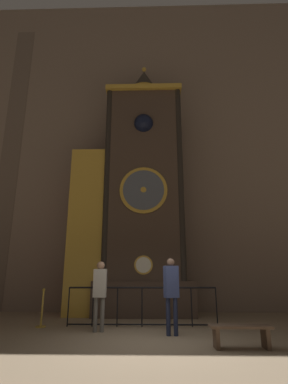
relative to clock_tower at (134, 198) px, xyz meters
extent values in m
plane|color=#847056|center=(0.74, -4.48, -4.42)|extent=(28.00, 28.00, 0.00)
cube|color=#7A6656|center=(0.74, 1.36, 3.29)|extent=(24.00, 0.30, 15.42)
cube|color=brown|center=(-5.86, 1.25, 2.52)|extent=(0.90, 0.12, 13.88)
cube|color=#423328|center=(0.42, 0.02, -3.80)|extent=(3.67, 1.61, 1.22)
cube|color=#423328|center=(0.42, 0.02, 0.76)|extent=(2.94, 1.40, 7.90)
cube|color=gold|center=(0.42, -0.08, 4.61)|extent=(3.17, 1.54, 0.20)
cylinder|color=gold|center=(0.42, -0.71, -2.64)|extent=(0.66, 0.05, 0.66)
cylinder|color=silver|center=(0.42, -0.74, -2.64)|extent=(0.54, 0.03, 0.54)
cylinder|color=gold|center=(0.42, -0.71, 0.13)|extent=(1.82, 0.07, 1.82)
cylinder|color=#4C515B|center=(0.42, -0.75, 0.13)|extent=(1.56, 0.04, 1.56)
cylinder|color=gold|center=(0.42, -0.77, 0.13)|extent=(0.22, 0.03, 0.22)
cube|color=black|center=(0.42, -0.19, 2.97)|extent=(0.99, 0.42, 0.99)
sphere|color=black|center=(0.42, -0.61, 2.97)|extent=(0.79, 0.79, 0.79)
cylinder|color=black|center=(-1.00, -0.61, 0.76)|extent=(0.24, 0.24, 7.90)
cylinder|color=black|center=(1.84, -0.61, 0.76)|extent=(0.24, 0.24, 7.90)
cylinder|color=gold|center=(0.42, 0.02, 4.86)|extent=(1.15, 1.15, 0.30)
cone|color=black|center=(0.42, 0.02, 5.49)|extent=(1.09, 1.09, 0.96)
sphere|color=gold|center=(0.42, 0.02, 6.09)|extent=(0.20, 0.20, 0.20)
cube|color=maroon|center=(-1.77, 0.07, -1.26)|extent=(1.33, 1.19, 6.31)
cube|color=gold|center=(-1.77, -0.54, -1.26)|extent=(1.39, 0.06, 6.31)
cylinder|color=black|center=(-1.73, -2.37, -3.87)|extent=(0.04, 0.04, 1.09)
cylinder|color=black|center=(-1.01, -2.37, -3.87)|extent=(0.04, 0.04, 1.09)
cylinder|color=black|center=(-0.30, -2.37, -3.87)|extent=(0.04, 0.04, 1.09)
cylinder|color=black|center=(0.42, -2.37, -3.87)|extent=(0.04, 0.04, 1.09)
cylinder|color=black|center=(1.14, -2.37, -3.87)|extent=(0.04, 0.04, 1.09)
cylinder|color=black|center=(1.86, -2.37, -3.87)|extent=(0.04, 0.04, 1.09)
cylinder|color=black|center=(2.58, -2.37, -3.87)|extent=(0.04, 0.04, 1.09)
cylinder|color=black|center=(0.42, -2.37, -3.35)|extent=(4.31, 0.05, 0.05)
cylinder|color=black|center=(0.42, -2.37, -4.36)|extent=(4.31, 0.04, 0.04)
cylinder|color=#58554F|center=(-0.77, -3.24, -3.99)|extent=(0.11, 0.11, 0.85)
cylinder|color=#58554F|center=(-0.59, -3.24, -3.99)|extent=(0.11, 0.11, 0.85)
cube|color=gray|center=(-0.68, -3.24, -3.20)|extent=(0.35, 0.23, 0.73)
sphere|color=#8C664C|center=(-0.68, -3.24, -2.74)|extent=(0.21, 0.21, 0.21)
cylinder|color=#1B213A|center=(1.12, -3.70, -3.98)|extent=(0.11, 0.11, 0.88)
cylinder|color=#1B213A|center=(1.30, -3.70, -3.98)|extent=(0.11, 0.11, 0.88)
cube|color=navy|center=(1.21, -3.70, -3.15)|extent=(0.39, 0.32, 0.77)
sphere|color=brown|center=(1.21, -3.70, -2.68)|extent=(0.20, 0.20, 0.20)
cylinder|color=#B28E33|center=(-2.44, -2.54, -4.40)|extent=(0.28, 0.28, 0.04)
cylinder|color=#B28E33|center=(-2.44, -2.54, -3.93)|extent=(0.06, 0.06, 0.97)
sphere|color=#B28E33|center=(-2.44, -2.54, -3.41)|extent=(0.09, 0.09, 0.09)
cube|color=brown|center=(2.51, -4.99, -4.00)|extent=(1.23, 0.40, 0.05)
cube|color=brown|center=(2.01, -4.99, -4.22)|extent=(0.08, 0.36, 0.39)
cube|color=brown|center=(3.00, -4.99, -4.22)|extent=(0.08, 0.36, 0.39)
camera|label=1|loc=(0.74, -11.62, -3.01)|focal=28.00mm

